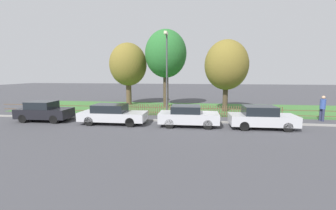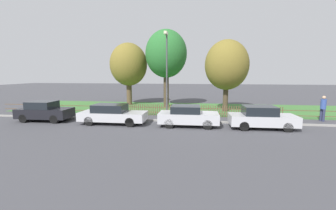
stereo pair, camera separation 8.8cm
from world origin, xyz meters
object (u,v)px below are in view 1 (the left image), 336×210
at_px(tree_nearest_kerb, 128,65).
at_px(parked_car_red_compact, 261,117).
at_px(tree_behind_motorcycle, 166,54).
at_px(pedestrian_near_fence, 323,107).
at_px(parked_car_navy_estate, 188,116).
at_px(covered_motorcycle, 186,110).
at_px(street_lamp, 167,67).
at_px(parked_car_black_saloon, 112,114).
at_px(parked_car_silver_hatchback, 44,111).
at_px(tree_mid_park, 226,65).

bearing_deg(tree_nearest_kerb, parked_car_red_compact, -39.04).
height_order(tree_nearest_kerb, tree_behind_motorcycle, tree_behind_motorcycle).
bearing_deg(pedestrian_near_fence, parked_car_red_compact, 109.53).
bearing_deg(parked_car_navy_estate, covered_motorcycle, 94.80).
xyz_separation_m(tree_nearest_kerb, street_lamp, (5.37, -7.74, -0.47)).
distance_m(parked_car_black_saloon, tree_nearest_kerb, 10.36).
bearing_deg(tree_behind_motorcycle, parked_car_black_saloon, -105.84).
relative_size(parked_car_red_compact, tree_behind_motorcycle, 0.52).
xyz_separation_m(parked_car_navy_estate, parked_car_red_compact, (4.61, -0.00, 0.02)).
distance_m(parked_car_black_saloon, covered_motorcycle, 5.58).
height_order(parked_car_black_saloon, covered_motorcycle, parked_car_black_saloon).
relative_size(parked_car_navy_estate, tree_behind_motorcycle, 0.50).
xyz_separation_m(parked_car_navy_estate, tree_behind_motorcycle, (-2.74, 8.50, 4.69)).
relative_size(parked_car_red_compact, covered_motorcycle, 2.07).
distance_m(parked_car_red_compact, tree_nearest_kerb, 15.43).
bearing_deg(parked_car_navy_estate, parked_car_silver_hatchback, 177.88).
height_order(parked_car_red_compact, tree_nearest_kerb, tree_nearest_kerb).
bearing_deg(parked_car_black_saloon, covered_motorcycle, 28.51).
bearing_deg(parked_car_navy_estate, street_lamp, 132.98).
height_order(parked_car_navy_estate, tree_nearest_kerb, tree_nearest_kerb).
xyz_separation_m(parked_car_red_compact, covered_motorcycle, (-4.90, 2.66, -0.05)).
bearing_deg(parked_car_red_compact, pedestrian_near_fence, 28.95).
distance_m(parked_car_black_saloon, parked_car_navy_estate, 5.17).
distance_m(tree_behind_motorcycle, pedestrian_near_fence, 14.20).
bearing_deg(tree_mid_park, parked_car_silver_hatchback, -155.34).
height_order(tree_nearest_kerb, street_lamp, tree_nearest_kerb).
bearing_deg(parked_car_silver_hatchback, pedestrian_near_fence, 6.30).
distance_m(parked_car_red_compact, street_lamp, 7.25).
bearing_deg(tree_nearest_kerb, tree_mid_park, -17.18).
distance_m(covered_motorcycle, pedestrian_near_fence, 9.88).
relative_size(parked_car_black_saloon, parked_car_red_compact, 1.11).
xyz_separation_m(parked_car_navy_estate, street_lamp, (-1.66, 1.70, 3.22)).
height_order(covered_motorcycle, tree_nearest_kerb, tree_nearest_kerb).
bearing_deg(tree_nearest_kerb, parked_car_silver_hatchback, -110.04).
bearing_deg(tree_nearest_kerb, pedestrian_near_fence, -21.37).
bearing_deg(pedestrian_near_fence, parked_car_navy_estate, 95.99).
xyz_separation_m(parked_car_navy_estate, tree_nearest_kerb, (-7.03, 9.44, 3.70)).
bearing_deg(covered_motorcycle, parked_car_black_saloon, -154.04).
bearing_deg(covered_motorcycle, tree_nearest_kerb, 131.69).
relative_size(tree_nearest_kerb, street_lamp, 1.07).
distance_m(parked_car_red_compact, tree_mid_park, 7.37).
distance_m(parked_car_silver_hatchback, covered_motorcycle, 10.45).
height_order(parked_car_black_saloon, tree_mid_park, tree_mid_park).
height_order(parked_car_black_saloon, parked_car_red_compact, parked_car_red_compact).
relative_size(parked_car_black_saloon, pedestrian_near_fence, 2.44).
height_order(parked_car_navy_estate, tree_behind_motorcycle, tree_behind_motorcycle).
height_order(covered_motorcycle, tree_behind_motorcycle, tree_behind_motorcycle).
distance_m(tree_nearest_kerb, tree_behind_motorcycle, 4.51).
bearing_deg(street_lamp, parked_car_silver_hatchback, -169.83).
bearing_deg(parked_car_silver_hatchback, tree_mid_park, 22.97).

